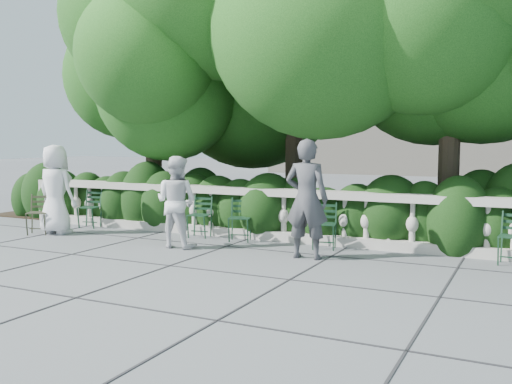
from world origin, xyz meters
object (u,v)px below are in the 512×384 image
at_px(person_businessman, 56,189).
at_px(person_woman_grey, 307,199).
at_px(chair_a, 86,228).
at_px(chair_b, 197,238).
at_px(person_casual_man, 176,202).
at_px(chair_e, 323,250).
at_px(chair_d, 239,242).
at_px(chair_f, 511,267).
at_px(chair_weathered, 37,235).

height_order(person_businessman, person_woman_grey, person_woman_grey).
distance_m(chair_a, chair_b, 2.86).
distance_m(person_woman_grey, person_casual_man, 2.47).
bearing_deg(person_woman_grey, chair_b, -21.09).
xyz_separation_m(chair_e, person_woman_grey, (-0.02, -0.76, 0.98)).
xyz_separation_m(chair_a, chair_d, (3.81, -0.05, 0.00)).
bearing_deg(person_woman_grey, chair_e, -95.24).
distance_m(chair_f, chair_weathered, 8.84).
relative_size(chair_d, chair_weathered, 1.00).
xyz_separation_m(chair_f, person_woman_grey, (-3.04, -0.77, 0.98)).
bearing_deg(chair_e, person_casual_man, -172.74).
xyz_separation_m(chair_f, chair_weathered, (-8.77, -1.09, 0.00)).
bearing_deg(chair_e, chair_a, 167.06).
xyz_separation_m(chair_b, person_woman_grey, (2.63, -0.83, 0.98)).
bearing_deg(person_businessman, chair_d, -166.56).
xyz_separation_m(chair_b, chair_f, (5.66, -0.05, 0.00)).
bearing_deg(person_woman_grey, chair_weathered, -0.48).
height_order(chair_f, person_businessman, person_businessman).
distance_m(chair_b, person_businessman, 3.14).
height_order(chair_d, person_casual_man, person_casual_man).
height_order(person_woman_grey, person_casual_man, person_woman_grey).
bearing_deg(chair_e, chair_b, 166.53).
bearing_deg(chair_e, chair_d, 166.82).
bearing_deg(chair_b, chair_e, -10.13).
bearing_deg(person_businessman, chair_b, -162.43).
distance_m(chair_d, chair_e, 1.70).
xyz_separation_m(chair_d, chair_f, (4.71, -0.02, 0.00)).
xyz_separation_m(chair_a, person_casual_man, (3.02, -0.96, 0.82)).
bearing_deg(chair_b, person_woman_grey, -26.16).
relative_size(chair_b, chair_e, 1.00).
bearing_deg(chair_f, chair_weathered, -168.02).
height_order(chair_a, chair_b, same).
relative_size(person_businessman, person_casual_man, 1.11).
bearing_deg(chair_a, person_casual_man, -28.34).
bearing_deg(chair_weathered, chair_f, -22.83).
relative_size(chair_weathered, person_businessman, 0.46).
relative_size(chair_d, chair_f, 1.00).
relative_size(chair_b, person_businessman, 0.46).
bearing_deg(chair_weathered, person_woman_grey, -26.77).
xyz_separation_m(chair_f, person_businessman, (-8.56, -0.74, 0.92)).
xyz_separation_m(chair_a, person_woman_grey, (5.49, -0.85, 0.98)).
xyz_separation_m(chair_e, chair_weathered, (-5.76, -1.07, 0.00)).
xyz_separation_m(chair_d, person_woman_grey, (1.68, -0.79, 0.98)).
bearing_deg(chair_a, person_woman_grey, -19.55).
bearing_deg(person_casual_man, chair_a, -18.58).
relative_size(chair_b, person_casual_man, 0.51).
distance_m(chair_b, chair_f, 5.66).
distance_m(chair_b, chair_d, 0.95).
relative_size(chair_a, chair_weathered, 1.00).
relative_size(chair_d, person_casual_man, 0.51).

